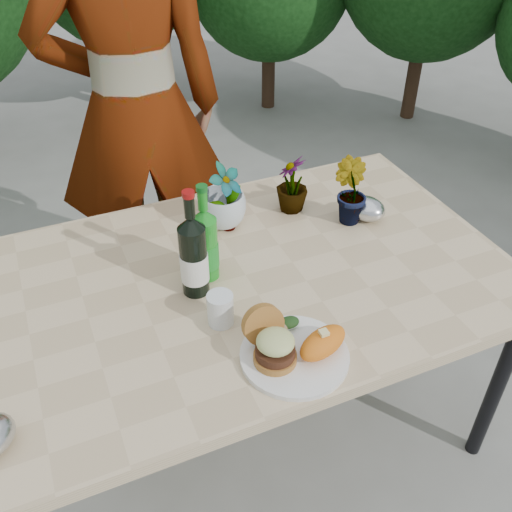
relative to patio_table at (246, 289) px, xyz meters
name	(u,v)px	position (x,y,z in m)	size (l,w,h in m)	color
ground	(248,425)	(0.00, 0.00, -0.69)	(80.00, 80.00, 0.00)	slate
patio_table	(246,289)	(0.00, 0.00, 0.00)	(1.60, 1.00, 0.75)	#D5BA8E
dinner_plate	(294,356)	(-0.01, -0.35, 0.06)	(0.28, 0.28, 0.01)	white
burger_stack	(272,342)	(-0.07, -0.33, 0.12)	(0.11, 0.16, 0.11)	#B7722D
sweet_potato	(323,343)	(0.06, -0.37, 0.10)	(0.15, 0.08, 0.06)	orange
grilled_veg	(285,324)	(0.01, -0.26, 0.09)	(0.08, 0.05, 0.03)	olive
wine_bottle	(194,257)	(-0.16, -0.01, 0.18)	(0.08, 0.08, 0.34)	black
sparkling_water	(206,245)	(-0.11, 0.04, 0.17)	(0.08, 0.08, 0.31)	#198B1D
plastic_cup	(220,309)	(-0.14, -0.16, 0.10)	(0.07, 0.07, 0.10)	white
seedling_left	(227,198)	(0.04, 0.25, 0.18)	(0.13, 0.09, 0.24)	#2B561D
seedling_mid	(350,192)	(0.43, 0.14, 0.17)	(0.12, 0.10, 0.22)	#25531C
seedling_right	(292,184)	(0.28, 0.27, 0.16)	(0.11, 0.11, 0.20)	#27561D
blue_bowl	(223,210)	(0.03, 0.27, 0.12)	(0.15, 0.15, 0.12)	silver
foil_packet_right	(366,208)	(0.49, 0.12, 0.10)	(0.13, 0.11, 0.08)	silver
person	(136,112)	(-0.11, 0.82, 0.26)	(0.70, 0.46, 1.91)	#A86654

